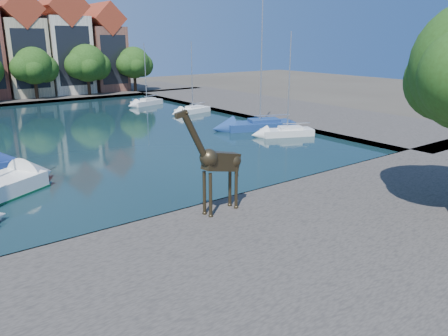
# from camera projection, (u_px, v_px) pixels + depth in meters

# --- Properties ---
(ground) EXTENTS (160.00, 160.00, 0.00)m
(ground) POSITION_uv_depth(u_px,v_px,m) (236.00, 202.00, 25.40)
(ground) COLOR #38332B
(ground) RESTS_ON ground
(water_basin) EXTENTS (38.00, 50.00, 0.08)m
(water_basin) POSITION_uv_depth(u_px,v_px,m) (88.00, 133.00, 43.82)
(water_basin) COLOR black
(water_basin) RESTS_ON ground
(near_quay) EXTENTS (50.00, 14.00, 0.50)m
(near_quay) POSITION_uv_depth(u_px,v_px,m) (331.00, 242.00, 19.95)
(near_quay) COLOR #46413C
(near_quay) RESTS_ON ground
(far_quay) EXTENTS (60.00, 16.00, 0.50)m
(far_quay) POSITION_uv_depth(u_px,v_px,m) (15.00, 98.00, 68.33)
(far_quay) COLOR #46413C
(far_quay) RESTS_ON ground
(right_quay) EXTENTS (14.00, 52.00, 0.50)m
(right_quay) POSITION_uv_depth(u_px,v_px,m) (272.00, 108.00, 58.09)
(right_quay) COLOR #46413C
(right_quay) RESTS_ON ground
(townhouse_east_inner) EXTENTS (5.94, 9.18, 15.79)m
(townhouse_east_inner) POSITION_uv_depth(u_px,v_px,m) (22.00, 48.00, 67.33)
(townhouse_east_inner) COLOR #C3B38B
(townhouse_east_inner) RESTS_ON far_quay
(townhouse_east_mid) EXTENTS (6.43, 9.18, 16.65)m
(townhouse_east_mid) POSITION_uv_depth(u_px,v_px,m) (64.00, 45.00, 70.95)
(townhouse_east_mid) COLOR beige
(townhouse_east_mid) RESTS_ON far_quay
(townhouse_east_end) EXTENTS (5.44, 9.18, 14.43)m
(townhouse_east_end) POSITION_uv_depth(u_px,v_px,m) (103.00, 51.00, 74.96)
(townhouse_east_end) COLOR brown
(townhouse_east_end) RESTS_ON far_quay
(far_tree_mid_east) EXTENTS (7.02, 5.40, 7.52)m
(far_tree_mid_east) POSITION_uv_depth(u_px,v_px,m) (34.00, 67.00, 63.91)
(far_tree_mid_east) COLOR #332114
(far_tree_mid_east) RESTS_ON far_quay
(far_tree_east) EXTENTS (7.54, 5.80, 7.84)m
(far_tree_east) POSITION_uv_depth(u_px,v_px,m) (88.00, 64.00, 68.47)
(far_tree_east) COLOR #332114
(far_tree_east) RESTS_ON far_quay
(far_tree_far_east) EXTENTS (6.76, 5.20, 7.36)m
(far_tree_far_east) POSITION_uv_depth(u_px,v_px,m) (135.00, 64.00, 73.10)
(far_tree_far_east) COLOR #332114
(far_tree_far_east) RESTS_ON far_quay
(giraffe_statue) EXTENTS (3.89, 0.81, 5.55)m
(giraffe_statue) POSITION_uv_depth(u_px,v_px,m) (217.00, 162.00, 21.89)
(giraffe_statue) COLOR #322919
(giraffe_statue) RESTS_ON near_quay
(sailboat_right_a) EXTENTS (5.30, 3.61, 9.72)m
(sailboat_right_a) POSITION_uv_depth(u_px,v_px,m) (287.00, 131.00, 42.28)
(sailboat_right_a) COLOR silver
(sailboat_right_a) RESTS_ON water_basin
(sailboat_right_b) EXTENTS (7.51, 4.88, 13.06)m
(sailboat_right_b) POSITION_uv_depth(u_px,v_px,m) (260.00, 123.00, 45.33)
(sailboat_right_b) COLOR navy
(sailboat_right_b) RESTS_ON water_basin
(sailboat_right_c) EXTENTS (5.00, 2.52, 8.73)m
(sailboat_right_c) POSITION_uv_depth(u_px,v_px,m) (193.00, 109.00, 55.27)
(sailboat_right_c) COLOR silver
(sailboat_right_c) RESTS_ON water_basin
(sailboat_right_d) EXTENTS (5.02, 2.95, 8.45)m
(sailboat_right_d) POSITION_uv_depth(u_px,v_px,m) (147.00, 101.00, 61.71)
(sailboat_right_d) COLOR silver
(sailboat_right_d) RESTS_ON water_basin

